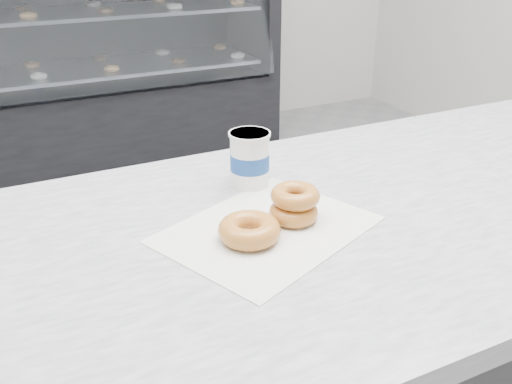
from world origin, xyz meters
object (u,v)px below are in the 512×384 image
at_px(display_case, 73,85).
at_px(donut_stack, 294,204).
at_px(donut_single, 249,230).
at_px(coffee_cup, 250,158).

height_order(display_case, donut_stack, display_case).
relative_size(donut_single, donut_stack, 1.07).
xyz_separation_m(donut_single, coffee_cup, (0.10, 0.20, 0.04)).
distance_m(display_case, donut_single, 2.77).
distance_m(display_case, coffee_cup, 2.58).
bearing_deg(donut_stack, donut_single, -164.15).
bearing_deg(display_case, coffee_cup, -91.13).
bearing_deg(donut_single, display_case, 86.95).
xyz_separation_m(display_case, donut_stack, (-0.05, -2.71, 0.44)).
relative_size(donut_single, coffee_cup, 0.95).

